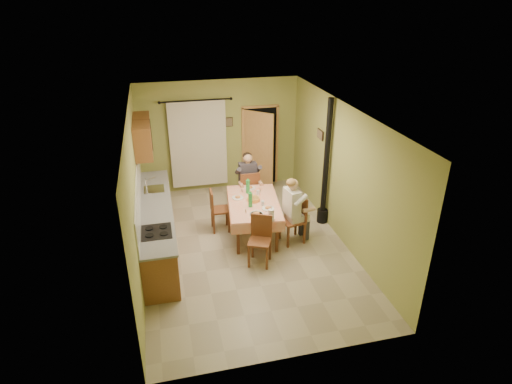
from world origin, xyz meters
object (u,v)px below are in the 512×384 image
object	(u,v)px
chair_far	(248,199)
man_far	(248,176)
dining_table	(254,218)
stove_flue	(325,180)
chair_right	(293,228)
chair_left	(220,218)
man_right	(293,203)
chair_near	(260,250)

from	to	relation	value
chair_far	man_far	xyz separation A→B (m)	(-0.00, 0.02, 0.59)
dining_table	stove_flue	world-z (taller)	stove_flue
chair_right	chair_left	world-z (taller)	chair_right
man_right	chair_right	bearing A→B (deg)	-90.00
chair_near	stove_flue	distance (m)	2.27
chair_far	stove_flue	world-z (taller)	stove_flue
chair_far	chair_near	bearing A→B (deg)	-98.43
dining_table	man_right	xyz separation A→B (m)	(0.70, -0.46, 0.50)
chair_right	chair_left	xyz separation A→B (m)	(-1.39, 0.81, -0.00)
chair_left	chair_right	bearing A→B (deg)	61.06
chair_far	man_far	size ratio (longest dim) A/B	0.73
chair_right	man_right	size ratio (longest dim) A/B	0.72
chair_left	man_far	size ratio (longest dim) A/B	0.67
chair_far	stove_flue	size ratio (longest dim) A/B	0.36
stove_flue	chair_left	bearing A→B (deg)	175.31
chair_right	dining_table	bearing A→B (deg)	46.78
chair_far	chair_right	distance (m)	1.65
dining_table	chair_right	bearing A→B (deg)	-25.48
chair_right	chair_left	distance (m)	1.61
dining_table	stove_flue	size ratio (longest dim) A/B	0.66
chair_right	chair_left	size ratio (longest dim) A/B	1.07
chair_near	stove_flue	xyz separation A→B (m)	(1.75, 1.23, 0.73)
chair_left	stove_flue	xyz separation A→B (m)	(2.29, -0.19, 0.74)
chair_near	chair_right	distance (m)	1.05
chair_left	chair_far	bearing A→B (deg)	133.74
dining_table	chair_right	world-z (taller)	chair_right
chair_far	chair_left	distance (m)	1.09
stove_flue	dining_table	bearing A→B (deg)	-174.36
dining_table	chair_far	world-z (taller)	chair_far
stove_flue	chair_far	bearing A→B (deg)	148.29
dining_table	man_right	size ratio (longest dim) A/B	1.33
chair_right	stove_flue	distance (m)	1.32
chair_near	man_right	bearing A→B (deg)	-119.08
chair_far	man_right	world-z (taller)	man_right
chair_far	man_right	bearing A→B (deg)	-71.04
stove_flue	man_far	bearing A→B (deg)	147.87
chair_near	chair_left	bearing A→B (deg)	-44.27
dining_table	man_far	xyz separation A→B (m)	(0.13, 1.10, 0.50)
dining_table	chair_far	distance (m)	1.09
man_far	dining_table	bearing A→B (deg)	-98.02
man_right	dining_table	bearing A→B (deg)	46.09
chair_right	man_far	size ratio (longest dim) A/B	0.72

